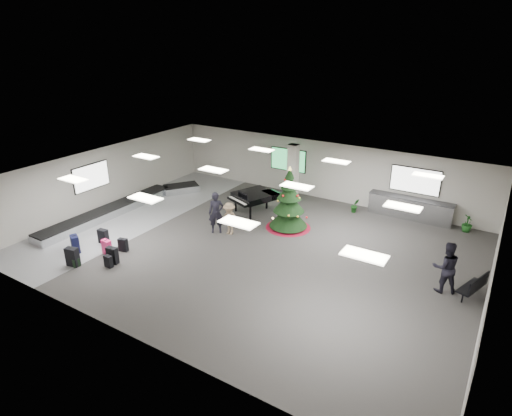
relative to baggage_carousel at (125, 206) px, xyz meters
The scene contains 20 objects.
ground 7.84m from the baggage_carousel, ahead, with size 18.00×18.00×0.00m, color #353330.
room_envelope 7.79m from the baggage_carousel, ahead, with size 18.02×14.02×3.21m.
baggage_carousel is the anchor object (origin of this frame).
service_counter 14.50m from the baggage_carousel, 27.67° to the left, with size 4.05×0.65×1.08m.
suitcase_0 5.74m from the baggage_carousel, 62.40° to the right, with size 0.55×0.38×0.80m.
suitcase_1 5.62m from the baggage_carousel, 46.98° to the right, with size 0.48×0.30×0.71m.
pink_suitcase 4.80m from the baggage_carousel, 50.82° to the right, with size 0.42×0.25×0.65m.
suitcase_3 4.66m from the baggage_carousel, 43.02° to the right, with size 0.42×0.30×0.59m.
navy_suitcase 4.64m from the baggage_carousel, 67.64° to the right, with size 0.56×0.47×0.77m.
green_duffel 5.71m from the baggage_carousel, 62.38° to the right, with size 0.56×0.33×0.37m.
suitcase_7 5.91m from the baggage_carousel, 48.31° to the right, with size 0.34×0.18×0.51m.
suitcase_8 3.75m from the baggage_carousel, 56.12° to the right, with size 0.46×0.30×0.67m.
christmas_tree 8.68m from the baggage_carousel, 17.50° to the left, with size 2.14×2.14×3.06m.
grand_piano 6.77m from the baggage_carousel, 29.82° to the left, with size 2.31×2.59×1.22m.
bench 16.46m from the baggage_carousel, ahead, with size 0.91×1.46×0.88m.
traveler_a 5.72m from the baggage_carousel, ahead, with size 0.71×0.46×1.94m, color black.
traveler_b 6.32m from the baggage_carousel, ahead, with size 0.99×0.57×1.53m, color #92775A.
traveler_bench 15.47m from the baggage_carousel, ahead, with size 0.93×0.73×1.92m, color black.
potted_plant_left 11.92m from the baggage_carousel, 30.50° to the left, with size 0.41×0.33×0.75m, color #164617.
potted_plant_right 16.83m from the baggage_carousel, 22.98° to the left, with size 0.46×0.46×0.83m, color #164617.
Camera 1 is at (8.81, -13.98, 8.59)m, focal length 30.00 mm.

